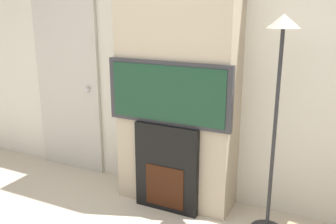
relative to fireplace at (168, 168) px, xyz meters
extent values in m
cube|color=silver|center=(0.00, 0.42, 0.94)|extent=(6.00, 0.06, 2.70)
cube|color=tan|center=(0.00, 0.20, 0.94)|extent=(1.09, 0.39, 2.70)
cube|color=black|center=(0.00, 0.00, 0.00)|extent=(0.60, 0.14, 0.82)
cube|color=#33160A|center=(0.00, -0.07, -0.16)|extent=(0.37, 0.01, 0.39)
cube|color=#2D2D33|center=(0.00, 0.00, 0.69)|extent=(1.15, 0.06, 0.56)
cube|color=#143823|center=(0.00, -0.03, 0.69)|extent=(1.06, 0.01, 0.49)
cylinder|color=#262628|center=(0.91, 0.02, 0.44)|extent=(0.03, 0.03, 1.65)
cone|color=#B7B2A3|center=(0.91, 0.02, 1.31)|extent=(0.24, 0.24, 0.10)
cube|color=#BCB7AD|center=(-1.41, 0.36, 0.59)|extent=(0.83, 0.04, 2.00)
sphere|color=silver|center=(-1.12, 0.32, 0.55)|extent=(0.06, 0.06, 0.06)
camera|label=1|loc=(1.37, -2.81, 1.42)|focal=40.00mm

